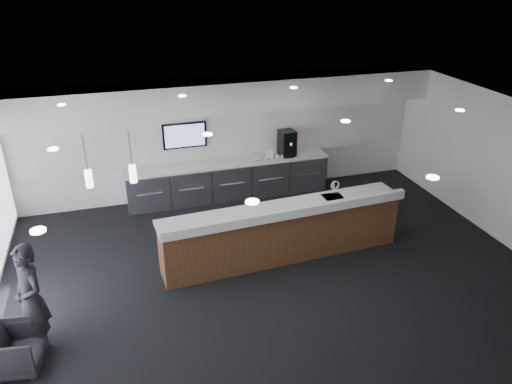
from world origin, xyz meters
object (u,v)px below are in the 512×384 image
object	(u,v)px
service_counter	(283,232)
lounge_guest	(31,298)
coffee_machine	(287,143)
armchair	(14,349)

from	to	relation	value
service_counter	lounge_guest	world-z (taller)	lounge_guest
coffee_machine	lounge_guest	size ratio (longest dim) A/B	0.36
lounge_guest	service_counter	bearing A→B (deg)	74.06
lounge_guest	coffee_machine	bearing A→B (deg)	95.42
coffee_machine	armchair	world-z (taller)	coffee_machine
service_counter	armchair	xyz separation A→B (m)	(-4.76, -1.71, -0.23)
service_counter	coffee_machine	distance (m)	3.32
service_counter	coffee_machine	world-z (taller)	coffee_machine
service_counter	armchair	size ratio (longest dim) A/B	6.58
coffee_machine	lounge_guest	bearing A→B (deg)	-146.88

